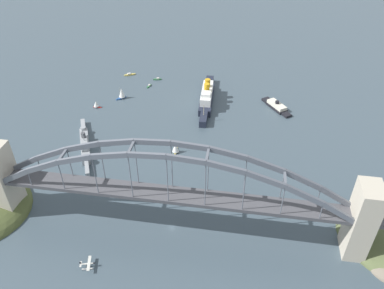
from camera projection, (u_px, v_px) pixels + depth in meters
The scene contains 13 objects.
ground_plane at pixel (172, 227), 244.32m from camera, with size 1400.00×1400.00×0.00m, color #3D4C56.
harbor_arch_bridge at pixel (171, 195), 227.57m from camera, with size 280.16×18.46×64.30m.
ocean_liner at pixel (207, 96), 369.54m from camera, with size 14.11×91.58×21.09m.
naval_cruiser at pixel (85, 144), 311.59m from camera, with size 35.54×71.80×17.54m.
harbor_ferry_steamer at pixel (276, 106), 362.48m from camera, with size 28.22×35.17×7.71m.
seaplane_taxiing_near_bridge at pixel (88, 265), 219.31m from camera, with size 8.77×10.40×4.76m.
small_boat_0 at pixel (149, 86), 398.98m from camera, with size 3.09×8.80×1.98m.
small_boat_1 at pixel (130, 74), 420.26m from camera, with size 11.87×7.52×2.37m.
small_boat_2 at pixel (122, 93), 375.83m from camera, with size 9.36×9.63×12.61m.
small_boat_3 at pixel (176, 148), 305.19m from camera, with size 5.43×9.66×9.87m.
small_boat_4 at pixel (96, 104), 362.76m from camera, with size 8.04×4.44×7.57m.
small_boat_5 at pixel (158, 79), 411.11m from camera, with size 8.89×3.47×2.31m.
channel_marker_buoy at pixel (143, 191), 269.62m from camera, with size 2.20×2.20×2.75m.
Camera 1 is at (38.90, -161.00, 187.75)m, focal length 35.65 mm.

